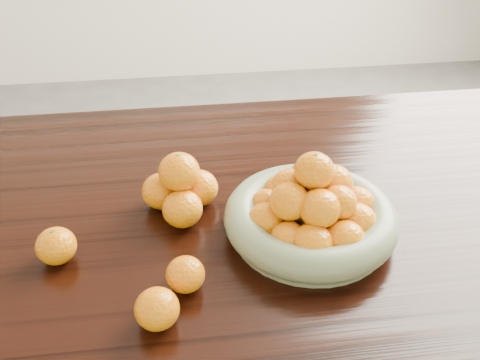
{
  "coord_description": "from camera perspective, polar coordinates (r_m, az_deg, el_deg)",
  "views": [
    {
      "loc": [
        -0.16,
        -0.91,
        1.44
      ],
      "look_at": [
        -0.04,
        -0.02,
        0.83
      ],
      "focal_mm": 40.0,
      "sensor_mm": 36.0,
      "label": 1
    }
  ],
  "objects": [
    {
      "name": "dining_table",
      "position": [
        1.21,
        1.82,
        -5.98
      ],
      "size": [
        2.0,
        1.0,
        0.75
      ],
      "color": "black",
      "rests_on": "ground"
    },
    {
      "name": "fruit_bowl",
      "position": [
        1.06,
        7.65,
        -3.53
      ],
      "size": [
        0.34,
        0.34,
        0.18
      ],
      "rotation": [
        0.0,
        0.0,
        -0.05
      ],
      "color": "#6D7656",
      "rests_on": "dining_table"
    },
    {
      "name": "orange_pyramid",
      "position": [
        1.11,
        -6.37,
        -1.01
      ],
      "size": [
        0.16,
        0.15,
        0.14
      ],
      "rotation": [
        0.0,
        0.0,
        0.02
      ],
      "color": "orange",
      "rests_on": "dining_table"
    },
    {
      "name": "loose_orange_0",
      "position": [
        1.05,
        -19.02,
        -6.66
      ],
      "size": [
        0.08,
        0.08,
        0.07
      ],
      "primitive_type": "ellipsoid",
      "color": "orange",
      "rests_on": "dining_table"
    },
    {
      "name": "loose_orange_1",
      "position": [
        0.9,
        -8.84,
        -13.43
      ],
      "size": [
        0.07,
        0.07,
        0.07
      ],
      "primitive_type": "ellipsoid",
      "color": "orange",
      "rests_on": "dining_table"
    },
    {
      "name": "loose_orange_2",
      "position": [
        0.95,
        -5.84,
        -9.99
      ],
      "size": [
        0.07,
        0.07,
        0.06
      ],
      "primitive_type": "ellipsoid",
      "color": "orange",
      "rests_on": "dining_table"
    }
  ]
}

